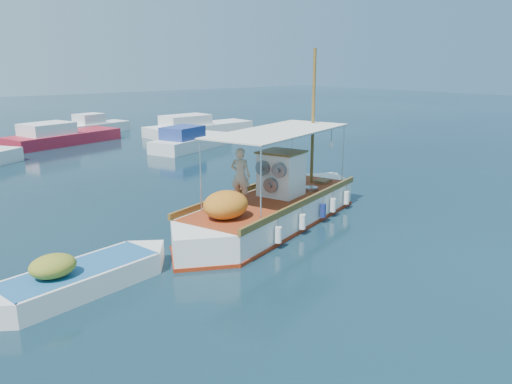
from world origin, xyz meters
TOP-DOWN VIEW (x-y plane):
  - ground at (0.00, 0.00)m, footprint 160.00×160.00m
  - fishing_caique at (0.53, 0.39)m, footprint 9.96×4.98m
  - dinghy at (-6.82, -0.59)m, footprint 5.35×2.23m
  - bg_boat_n at (0.70, 23.44)m, footprint 8.44×4.89m
  - bg_boat_ne at (6.72, 15.87)m, footprint 6.78×4.35m
  - bg_boat_e at (11.05, 21.78)m, footprint 9.31×3.04m
  - bg_boat_far_n at (5.01, 27.68)m, footprint 5.48×3.31m

SIDE VIEW (x-z plane):
  - ground at x=0.00m, z-range 0.00..0.00m
  - dinghy at x=-6.82m, z-range -0.39..0.94m
  - bg_boat_ne at x=6.72m, z-range -0.41..1.39m
  - bg_boat_e at x=11.05m, z-range -0.41..1.39m
  - bg_boat_far_n at x=5.01m, z-range -0.41..1.39m
  - bg_boat_n at x=0.70m, z-range -0.41..1.39m
  - fishing_caique at x=0.53m, z-range -2.62..3.75m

